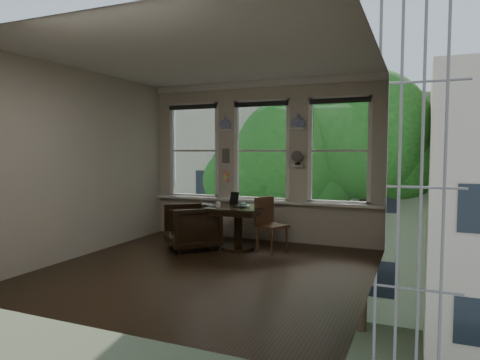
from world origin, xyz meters
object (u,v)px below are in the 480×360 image
at_px(armchair_left, 192,227).
at_px(laptop, 240,207).
at_px(side_chair_right, 272,225).
at_px(mug, 218,205).
at_px(table, 238,228).

relative_size(armchair_left, laptop, 2.56).
bearing_deg(side_chair_right, mug, 134.31).
xyz_separation_m(laptop, mug, (-0.32, -0.16, 0.03)).
height_order(table, armchair_left, armchair_left).
xyz_separation_m(side_chair_right, mug, (-0.86, -0.27, 0.34)).
bearing_deg(table, side_chair_right, 1.99).
bearing_deg(laptop, side_chair_right, 36.13).
relative_size(table, armchair_left, 1.06).
xyz_separation_m(side_chair_right, laptop, (-0.53, -0.12, 0.30)).
relative_size(side_chair_right, mug, 9.11).
distance_m(armchair_left, mug, 0.66).
height_order(laptop, mug, mug).
height_order(side_chair_right, laptop, side_chair_right).
distance_m(armchair_left, side_chair_right, 1.40).
bearing_deg(side_chair_right, table, 118.72).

